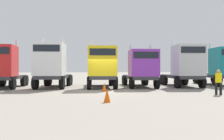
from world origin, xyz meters
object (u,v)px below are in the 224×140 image
Objects in this scene: semi_truck_red at (3,67)px; traffic_cone_mid at (107,95)px; traffic_cone_near at (104,87)px; semi_truck_silver at (185,66)px; semi_truck_white at (52,65)px; semi_truck_purple at (141,69)px; visitor_in_hivis at (218,80)px; semi_truck_teal at (222,66)px; semi_truck_yellow at (102,67)px.

semi_truck_red reaches higher than traffic_cone_mid.
traffic_cone_near is 5.34m from traffic_cone_mid.
semi_truck_silver is 10.15× the size of traffic_cone_near.
semi_truck_purple is (8.05, -0.57, -0.28)m from semi_truck_white.
semi_truck_red reaches higher than visitor_in_hivis.
semi_truck_silver is at bearing 86.00° from semi_truck_red.
semi_truck_teal is (4.53, 0.85, -0.03)m from semi_truck_silver.
semi_truck_silver is 4.00× the size of visitor_in_hivis.
semi_truck_purple is 8.71m from semi_truck_teal.
semi_truck_teal is 15.81m from traffic_cone_mid.
traffic_cone_near is at bearing -47.32° from semi_truck_purple.
semi_truck_teal is at bearing 15.29° from traffic_cone_near.
semi_truck_yellow is at bearing -79.69° from semi_truck_teal.
semi_truck_teal is (12.36, 0.53, 0.12)m from semi_truck_yellow.
semi_truck_white is at bearing 75.64° from visitor_in_hivis.
semi_truck_silver is at bearing 92.33° from semi_truck_yellow.
semi_truck_silver is at bearing 90.87° from semi_truck_purple.
visitor_in_hivis reaches higher than traffic_cone_mid.
semi_truck_white is 5.73m from traffic_cone_near.
semi_truck_yellow is 3.90× the size of visitor_in_hivis.
semi_truck_white is 4.43m from semi_truck_yellow.
semi_truck_teal is at bearing 96.56° from semi_truck_white.
traffic_cone_near is at bearing 83.95° from traffic_cone_mid.
visitor_in_hivis is 2.54× the size of traffic_cone_near.
traffic_cone_mid is (7.78, -9.05, -1.55)m from semi_truck_red.
visitor_in_hivis is at bearing 65.65° from semi_truck_white.
semi_truck_white is at bearing -86.37° from semi_truck_silver.
semi_truck_teal reaches higher than semi_truck_yellow.
semi_truck_red is at bearing -88.44° from semi_truck_purple.
semi_truck_teal is at bearing 97.12° from semi_truck_yellow.
semi_truck_purple is at bearing 44.43° from visitor_in_hivis.
semi_truck_red is 9.28m from traffic_cone_near.
semi_truck_purple is 5.01m from traffic_cone_near.
visitor_in_hivis is 7.90m from traffic_cone_near.
semi_truck_purple is at bearing -86.71° from semi_truck_silver.
semi_truck_red is at bearing 82.09° from visitor_in_hivis.
semi_truck_yellow is 9.89× the size of traffic_cone_near.
semi_truck_silver is 4.61m from semi_truck_teal.
semi_truck_purple is at bearing 86.17° from semi_truck_red.
semi_truck_white is 0.97× the size of semi_truck_silver.
visitor_in_hivis is (11.34, -6.85, -1.06)m from semi_truck_white.
traffic_cone_mid is (3.66, -8.79, -1.67)m from semi_truck_white.
semi_truck_red is at bearing -86.19° from semi_truck_silver.
traffic_cone_mid is (-8.55, -7.89, -1.65)m from semi_truck_silver.
semi_truck_silver is at bearing 8.41° from visitor_in_hivis.
visitor_in_hivis is (3.29, -6.27, -0.78)m from semi_truck_purple.
semi_truck_red is 8.55m from semi_truck_yellow.
semi_truck_silver is 1.04× the size of semi_truck_teal.
visitor_in_hivis is at bearing 14.23° from traffic_cone_mid.
semi_truck_purple reaches higher than traffic_cone_mid.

